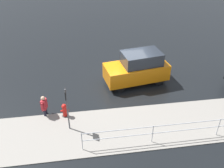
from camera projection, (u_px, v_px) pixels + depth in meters
The scene contains 7 objects.
ground_plane at pixel (127, 82), 16.06m from camera, with size 60.00×60.00×0.00m, color black.
kerb_strip at pixel (143, 126), 12.58m from camera, with size 24.00×3.20×0.04m, color gray.
moving_hatchback at pixel (138, 68), 15.49m from camera, with size 4.12×2.29×2.06m.
fire_hydrant at pixel (65, 110), 13.02m from camera, with size 0.42×0.31×0.80m.
pedestrian at pixel (44, 105), 12.96m from camera, with size 0.32×0.56×1.22m.
metal_railing at pixel (187, 127), 11.48m from camera, with size 9.67×0.04×1.05m.
sign_post at pixel (67, 104), 11.58m from camera, with size 0.07×0.44×2.40m.
Camera 1 is at (2.91, 13.21, 8.71)m, focal length 40.00 mm.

